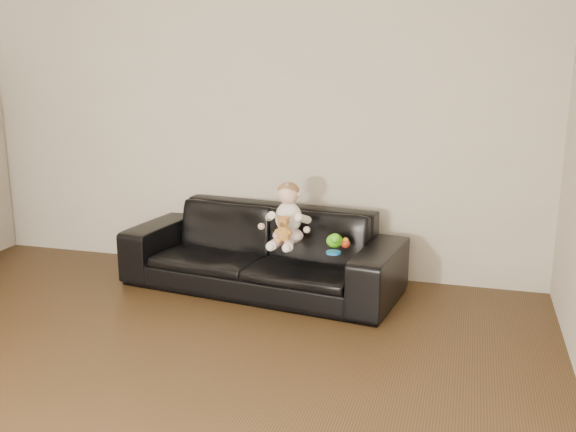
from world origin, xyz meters
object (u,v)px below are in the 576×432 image
(toy_rattle, at_px, (345,244))
(toy_blue_disc, at_px, (333,253))
(baby, at_px, (288,217))
(teddy_bear, at_px, (283,229))
(toy_green, at_px, (335,241))
(sofa, at_px, (262,250))

(toy_rattle, relative_size, toy_blue_disc, 0.64)
(baby, bearing_deg, toy_blue_disc, -24.93)
(teddy_bear, relative_size, toy_blue_disc, 1.84)
(toy_rattle, bearing_deg, teddy_bear, -159.43)
(teddy_bear, distance_m, toy_rattle, 0.48)
(toy_green, xyz_separation_m, toy_blue_disc, (0.03, -0.16, -0.04))
(sofa, xyz_separation_m, toy_green, (0.62, -0.11, 0.15))
(baby, distance_m, toy_rattle, 0.48)
(toy_green, relative_size, toy_rattle, 2.15)
(toy_green, bearing_deg, baby, -177.82)
(baby, height_order, toy_rattle, baby)
(baby, distance_m, toy_blue_disc, 0.46)
(teddy_bear, bearing_deg, toy_rattle, 25.80)
(toy_blue_disc, bearing_deg, toy_rattle, 70.41)
(sofa, distance_m, toy_rattle, 0.72)
(baby, height_order, teddy_bear, baby)
(toy_rattle, bearing_deg, sofa, 171.88)
(toy_green, bearing_deg, toy_rattle, 3.73)
(toy_rattle, bearing_deg, baby, -177.53)
(teddy_bear, height_order, toy_rattle, teddy_bear)
(teddy_bear, relative_size, toy_rattle, 2.85)
(toy_green, distance_m, toy_rattle, 0.09)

